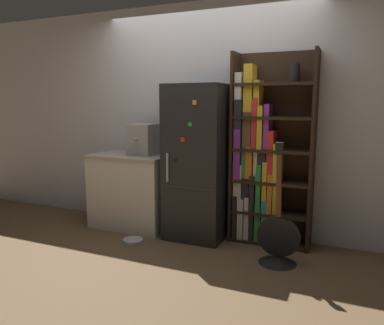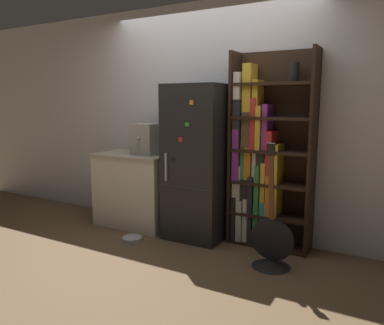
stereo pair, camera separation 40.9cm
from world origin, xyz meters
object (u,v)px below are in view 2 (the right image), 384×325
object	(u,v)px
bookshelf	(262,161)
pet_bowl	(132,239)
guitar	(271,249)
espresso_machine	(147,139)
refrigerator	(198,163)

from	to	relation	value
bookshelf	pet_bowl	world-z (taller)	bookshelf
guitar	pet_bowl	xyz separation A→B (m)	(-1.51, -0.11, -0.14)
bookshelf	guitar	xyz separation A→B (m)	(0.29, -0.51, -0.73)
espresso_machine	guitar	world-z (taller)	espresso_machine
espresso_machine	guitar	distance (m)	1.94
refrigerator	guitar	bearing A→B (deg)	-20.69
guitar	pet_bowl	size ratio (longest dim) A/B	5.46
espresso_machine	guitar	size ratio (longest dim) A/B	0.31
espresso_machine	guitar	xyz separation A→B (m)	(1.67, -0.40, -0.90)
espresso_machine	pet_bowl	bearing A→B (deg)	-72.94
espresso_machine	pet_bowl	size ratio (longest dim) A/B	1.71
espresso_machine	pet_bowl	world-z (taller)	espresso_machine
bookshelf	espresso_machine	xyz separation A→B (m)	(-1.39, -0.11, 0.17)
bookshelf	guitar	distance (m)	0.93
refrigerator	guitar	xyz separation A→B (m)	(0.97, -0.36, -0.67)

